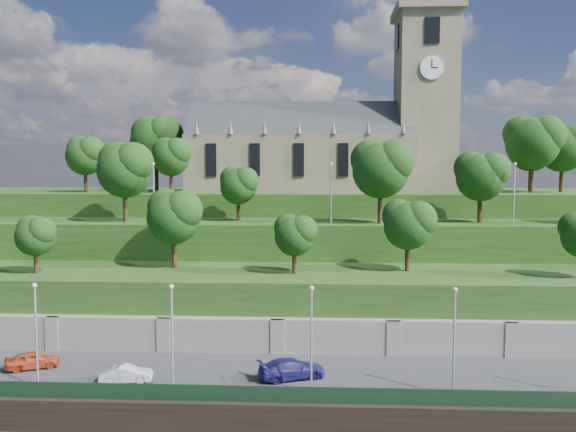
# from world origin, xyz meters

# --- Properties ---
(promenade) EXTENTS (160.00, 12.00, 2.00)m
(promenade) POSITION_xyz_m (0.00, 6.00, 1.00)
(promenade) COLOR #2D2D30
(promenade) RESTS_ON ground
(quay_wall) EXTENTS (160.00, 0.50, 2.20)m
(quay_wall) POSITION_xyz_m (0.00, -0.05, 1.10)
(quay_wall) COLOR black
(quay_wall) RESTS_ON ground
(fence) EXTENTS (160.00, 0.10, 1.20)m
(fence) POSITION_xyz_m (0.00, 0.60, 2.60)
(fence) COLOR #16331C
(fence) RESTS_ON promenade
(retaining_wall) EXTENTS (160.00, 2.10, 5.00)m
(retaining_wall) POSITION_xyz_m (0.00, 11.97, 2.50)
(retaining_wall) COLOR slate
(retaining_wall) RESTS_ON ground
(embankment_lower) EXTENTS (160.00, 12.00, 8.00)m
(embankment_lower) POSITION_xyz_m (0.00, 18.00, 4.00)
(embankment_lower) COLOR #1E3E14
(embankment_lower) RESTS_ON ground
(embankment_upper) EXTENTS (160.00, 10.00, 12.00)m
(embankment_upper) POSITION_xyz_m (0.00, 29.00, 6.00)
(embankment_upper) COLOR #1E3E14
(embankment_upper) RESTS_ON ground
(hilltop) EXTENTS (160.00, 32.00, 15.00)m
(hilltop) POSITION_xyz_m (0.00, 50.00, 7.50)
(hilltop) COLOR #1E3E14
(hilltop) RESTS_ON ground
(church) EXTENTS (38.60, 12.35, 27.60)m
(church) POSITION_xyz_m (0.79, 45.98, 22.52)
(church) COLOR #695E49
(church) RESTS_ON hilltop
(trees_lower) EXTENTS (67.04, 8.78, 8.12)m
(trees_lower) POSITION_xyz_m (1.23, 18.52, 12.68)
(trees_lower) COLOR black
(trees_lower) RESTS_ON embankment_lower
(trees_upper) EXTENTS (61.99, 8.37, 9.50)m
(trees_upper) POSITION_xyz_m (3.80, 27.88, 18.01)
(trees_upper) COLOR black
(trees_upper) RESTS_ON embankment_upper
(trees_hilltop) EXTENTS (73.66, 15.87, 11.48)m
(trees_hilltop) POSITION_xyz_m (4.60, 45.21, 21.85)
(trees_hilltop) COLOR black
(trees_hilltop) RESTS_ON hilltop
(lamp_posts_promenade) EXTENTS (60.36, 0.36, 7.78)m
(lamp_posts_promenade) POSITION_xyz_m (-2.00, 2.50, 6.50)
(lamp_posts_promenade) COLOR #B2B2B7
(lamp_posts_promenade) RESTS_ON promenade
(lamp_posts_upper) EXTENTS (40.36, 0.36, 6.88)m
(lamp_posts_upper) POSITION_xyz_m (0.00, 26.00, 16.03)
(lamp_posts_upper) COLOR #B2B2B7
(lamp_posts_upper) RESTS_ON embankment_upper
(car_left) EXTENTS (4.40, 3.14, 1.39)m
(car_left) POSITION_xyz_m (-24.45, 6.46, 2.70)
(car_left) COLOR #A93C1C
(car_left) RESTS_ON promenade
(car_middle) EXTENTS (4.02, 1.96, 1.27)m
(car_middle) POSITION_xyz_m (-15.91, 3.92, 2.64)
(car_middle) COLOR #AEAFB3
(car_middle) RESTS_ON promenade
(car_right) EXTENTS (5.58, 3.76, 1.50)m
(car_right) POSITION_xyz_m (-3.51, 5.35, 2.75)
(car_right) COLOR navy
(car_right) RESTS_ON promenade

